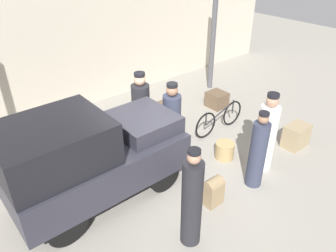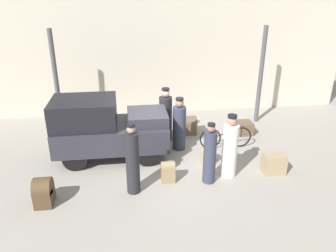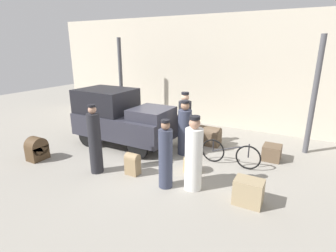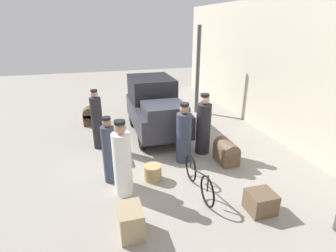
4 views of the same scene
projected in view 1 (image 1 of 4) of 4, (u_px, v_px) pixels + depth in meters
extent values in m
plane|color=gray|center=(167.00, 169.00, 7.30)|extent=(30.00, 30.00, 0.00)
cube|color=beige|center=(70.00, 31.00, 8.83)|extent=(16.00, 0.15, 4.50)
cylinder|color=#4C4C51|center=(213.00, 34.00, 10.22)|extent=(0.16, 0.16, 3.63)
cylinder|color=black|center=(124.00, 145.00, 7.51)|extent=(0.70, 0.12, 0.70)
cylinder|color=black|center=(164.00, 176.00, 6.54)|extent=(0.70, 0.12, 0.70)
cylinder|color=black|center=(34.00, 183.00, 6.36)|extent=(0.70, 0.12, 0.70)
cylinder|color=black|center=(67.00, 228.00, 5.40)|extent=(0.70, 0.12, 0.70)
cube|color=#2D2D38|center=(98.00, 164.00, 6.26)|extent=(3.35, 1.62, 0.72)
cube|color=black|center=(53.00, 145.00, 5.46)|extent=(1.84, 1.49, 0.79)
cube|color=#2D2D38|center=(143.00, 122.00, 6.59)|extent=(1.17, 1.26, 0.33)
torus|color=black|center=(232.00, 113.00, 8.82)|extent=(0.70, 0.04, 0.70)
torus|color=black|center=(206.00, 125.00, 8.26)|extent=(0.70, 0.04, 0.70)
cylinder|color=#232328|center=(220.00, 113.00, 8.45)|extent=(1.03, 0.04, 0.38)
cylinder|color=#232328|center=(206.00, 119.00, 8.17)|extent=(0.04, 0.04, 0.36)
cylinder|color=#232328|center=(233.00, 107.00, 8.72)|extent=(0.04, 0.04, 0.39)
cylinder|color=tan|center=(225.00, 150.00, 7.58)|extent=(0.44, 0.44, 0.39)
cylinder|color=#232328|center=(192.00, 204.00, 5.21)|extent=(0.34, 0.34, 1.63)
sphere|color=tan|center=(194.00, 157.00, 4.74)|extent=(0.21, 0.21, 0.21)
cylinder|color=black|center=(194.00, 151.00, 4.69)|extent=(0.20, 0.20, 0.06)
cylinder|color=#33384C|center=(257.00, 155.00, 6.52)|extent=(0.34, 0.34, 1.45)
sphere|color=#936B51|center=(263.00, 119.00, 6.09)|extent=(0.21, 0.21, 0.21)
cylinder|color=black|center=(264.00, 114.00, 6.04)|extent=(0.20, 0.20, 0.06)
cylinder|color=white|center=(266.00, 138.00, 7.00)|extent=(0.42, 0.42, 1.50)
sphere|color=tan|center=(272.00, 101.00, 6.55)|extent=(0.26, 0.26, 0.26)
cylinder|color=black|center=(274.00, 95.00, 6.49)|extent=(0.24, 0.24, 0.07)
cylinder|color=#33384C|center=(172.00, 123.00, 7.62)|extent=(0.42, 0.42, 1.42)
sphere|color=#936B51|center=(172.00, 90.00, 7.19)|extent=(0.26, 0.26, 0.26)
cylinder|color=black|center=(172.00, 85.00, 7.13)|extent=(0.25, 0.25, 0.07)
cylinder|color=#232328|center=(141.00, 114.00, 7.89)|extent=(0.43, 0.43, 1.53)
sphere|color=tan|center=(140.00, 80.00, 7.43)|extent=(0.27, 0.27, 0.27)
cylinder|color=black|center=(139.00, 74.00, 7.36)|extent=(0.25, 0.25, 0.07)
cube|color=brown|center=(217.00, 100.00, 9.81)|extent=(0.51, 0.55, 0.45)
cube|color=#9E8966|center=(296.00, 136.00, 7.95)|extent=(0.60, 0.43, 0.57)
cube|color=#937A56|center=(213.00, 194.00, 6.26)|extent=(0.36, 0.26, 0.47)
cylinder|color=#937A56|center=(214.00, 185.00, 6.14)|extent=(0.36, 0.26, 0.26)
cube|color=brown|center=(156.00, 118.00, 8.85)|extent=(0.76, 0.47, 0.42)
cylinder|color=brown|center=(156.00, 111.00, 8.75)|extent=(0.76, 0.47, 0.47)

